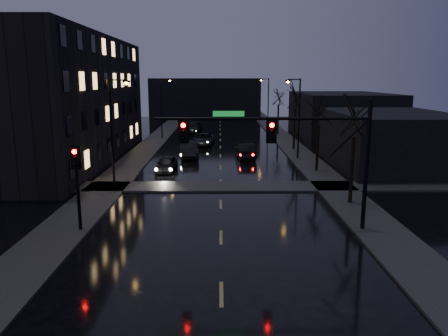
{
  "coord_description": "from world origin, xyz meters",
  "views": [
    {
      "loc": [
        -0.05,
        -13.22,
        8.02
      ],
      "look_at": [
        0.18,
        10.15,
        3.2
      ],
      "focal_mm": 35.0,
      "sensor_mm": 36.0,
      "label": 1
    }
  ],
  "objects_px": {
    "oncoming_car_d": "(193,128)",
    "lead_car": "(246,151)",
    "oncoming_car_b": "(189,150)",
    "oncoming_car_a": "(167,164)",
    "oncoming_car_c": "(203,139)"
  },
  "relations": [
    {
      "from": "oncoming_car_b",
      "to": "oncoming_car_a",
      "type": "bearing_deg",
      "value": -108.84
    },
    {
      "from": "oncoming_car_a",
      "to": "oncoming_car_b",
      "type": "xyz_separation_m",
      "value": [
        1.5,
        6.89,
        0.14
      ]
    },
    {
      "from": "oncoming_car_d",
      "to": "lead_car",
      "type": "bearing_deg",
      "value": -65.6
    },
    {
      "from": "oncoming_car_b",
      "to": "lead_car",
      "type": "distance_m",
      "value": 5.8
    },
    {
      "from": "oncoming_car_a",
      "to": "oncoming_car_c",
      "type": "bearing_deg",
      "value": 83.75
    },
    {
      "from": "oncoming_car_a",
      "to": "oncoming_car_b",
      "type": "distance_m",
      "value": 7.05
    },
    {
      "from": "oncoming_car_a",
      "to": "oncoming_car_d",
      "type": "distance_m",
      "value": 27.17
    },
    {
      "from": "oncoming_car_d",
      "to": "lead_car",
      "type": "relative_size",
      "value": 1.21
    },
    {
      "from": "oncoming_car_b",
      "to": "oncoming_car_d",
      "type": "distance_m",
      "value": 20.29
    },
    {
      "from": "oncoming_car_a",
      "to": "oncoming_car_c",
      "type": "xyz_separation_m",
      "value": [
        2.59,
        15.25,
        0.05
      ]
    },
    {
      "from": "oncoming_car_a",
      "to": "lead_car",
      "type": "distance_m",
      "value": 9.76
    },
    {
      "from": "oncoming_car_a",
      "to": "lead_car",
      "type": "bearing_deg",
      "value": 45.13
    },
    {
      "from": "oncoming_car_b",
      "to": "lead_car",
      "type": "height_order",
      "value": "oncoming_car_b"
    },
    {
      "from": "oncoming_car_a",
      "to": "oncoming_car_d",
      "type": "bearing_deg",
      "value": 91.96
    },
    {
      "from": "oncoming_car_b",
      "to": "lead_car",
      "type": "xyz_separation_m",
      "value": [
        5.78,
        -0.39,
        -0.06
      ]
    }
  ]
}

